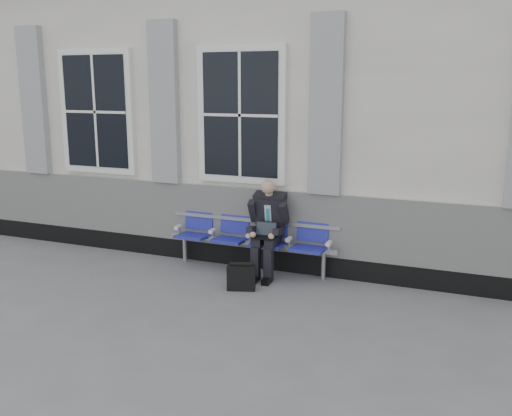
% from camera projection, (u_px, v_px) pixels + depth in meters
% --- Properties ---
extents(ground, '(70.00, 70.00, 0.00)m').
position_uv_depth(ground, '(173.00, 295.00, 7.42)').
color(ground, slate).
rests_on(ground, ground).
extents(station_building, '(14.40, 4.40, 4.49)m').
position_uv_depth(station_building, '(268.00, 110.00, 10.09)').
color(station_building, silver).
rests_on(station_building, ground).
extents(bench, '(2.60, 0.47, 0.91)m').
position_uv_depth(bench, '(251.00, 234.00, 8.30)').
color(bench, '#9EA0A3').
rests_on(bench, ground).
extents(businessman, '(0.56, 0.76, 1.39)m').
position_uv_depth(businessman, '(268.00, 224.00, 8.02)').
color(businessman, black).
rests_on(businessman, ground).
extents(briefcase, '(0.41, 0.27, 0.38)m').
position_uv_depth(briefcase, '(241.00, 277.00, 7.57)').
color(briefcase, black).
rests_on(briefcase, ground).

